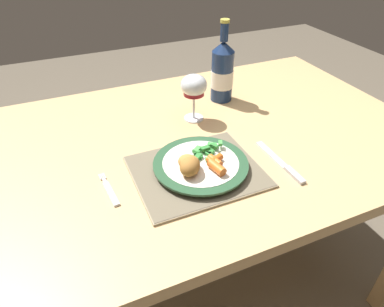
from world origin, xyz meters
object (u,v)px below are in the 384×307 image
dining_table (183,163)px  fork (110,191)px  dinner_plate (201,165)px  table_knife (283,165)px  wine_glass (194,87)px  bottle (222,72)px

dining_table → fork: fork is taller
dinner_plate → table_knife: (0.21, -0.07, -0.01)m
table_knife → wine_glass: size_ratio=1.34×
dining_table → wine_glass: wine_glass is taller
dining_table → dinner_plate: size_ratio=5.99×
fork → bottle: bearing=35.2°
bottle → wine_glass: bearing=-148.3°
wine_glass → bottle: bearing=31.7°
fork → wine_glass: (0.32, 0.24, 0.11)m
dinner_plate → fork: dinner_plate is taller
dining_table → table_knife: bearing=-48.0°
wine_glass → bottle: 0.17m
wine_glass → bottle: (0.14, 0.09, -0.01)m
dinner_plate → wine_glass: wine_glass is taller
dinner_plate → table_knife: bearing=-18.8°
dining_table → wine_glass: size_ratio=9.80×
wine_glass → dinner_plate: bearing=-109.8°
dining_table → table_knife: table_knife is taller
bottle → dinner_plate: bearing=-124.6°
table_knife → wine_glass: 0.36m
dinner_plate → wine_glass: (0.09, 0.25, 0.09)m
fork → table_knife: 0.45m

